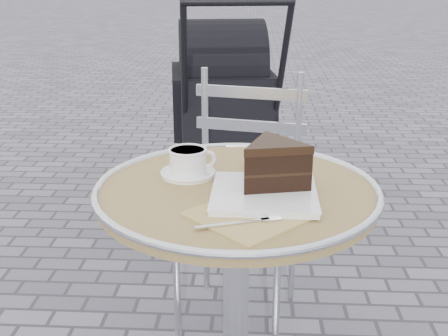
{
  "coord_description": "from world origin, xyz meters",
  "views": [
    {
      "loc": [
        0.04,
        -1.31,
        1.25
      ],
      "look_at": [
        -0.03,
        0.01,
        0.78
      ],
      "focal_mm": 45.0,
      "sensor_mm": 36.0,
      "label": 1
    }
  ],
  "objects_px": {
    "cafe_table": "(236,246)",
    "bistro_chair": "(245,170)",
    "cappuccino_set": "(189,164)",
    "cake_plate_set": "(271,171)",
    "baby_stroller": "(223,111)"
  },
  "relations": [
    {
      "from": "cake_plate_set",
      "to": "bistro_chair",
      "type": "relative_size",
      "value": 0.45
    },
    {
      "from": "cappuccino_set",
      "to": "baby_stroller",
      "type": "bearing_deg",
      "value": 70.66
    },
    {
      "from": "cake_plate_set",
      "to": "baby_stroller",
      "type": "bearing_deg",
      "value": 97.82
    },
    {
      "from": "cafe_table",
      "to": "cappuccino_set",
      "type": "bearing_deg",
      "value": 148.59
    },
    {
      "from": "cappuccino_set",
      "to": "baby_stroller",
      "type": "relative_size",
      "value": 0.14
    },
    {
      "from": "bistro_chair",
      "to": "baby_stroller",
      "type": "bearing_deg",
      "value": 109.47
    },
    {
      "from": "bistro_chair",
      "to": "baby_stroller",
      "type": "relative_size",
      "value": 0.79
    },
    {
      "from": "cappuccino_set",
      "to": "cake_plate_set",
      "type": "distance_m",
      "value": 0.25
    },
    {
      "from": "baby_stroller",
      "to": "cake_plate_set",
      "type": "bearing_deg",
      "value": -91.36
    },
    {
      "from": "cafe_table",
      "to": "bistro_chair",
      "type": "distance_m",
      "value": 0.59
    },
    {
      "from": "cappuccino_set",
      "to": "baby_stroller",
      "type": "distance_m",
      "value": 1.63
    },
    {
      "from": "cappuccino_set",
      "to": "cafe_table",
      "type": "bearing_deg",
      "value": -50.58
    },
    {
      "from": "cappuccino_set",
      "to": "cake_plate_set",
      "type": "relative_size",
      "value": 0.4
    },
    {
      "from": "cafe_table",
      "to": "bistro_chair",
      "type": "relative_size",
      "value": 0.81
    },
    {
      "from": "cake_plate_set",
      "to": "baby_stroller",
      "type": "distance_m",
      "value": 1.77
    }
  ]
}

